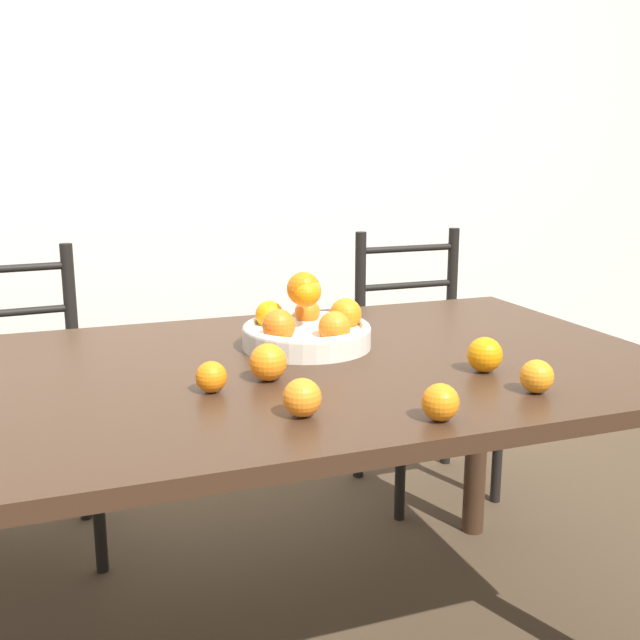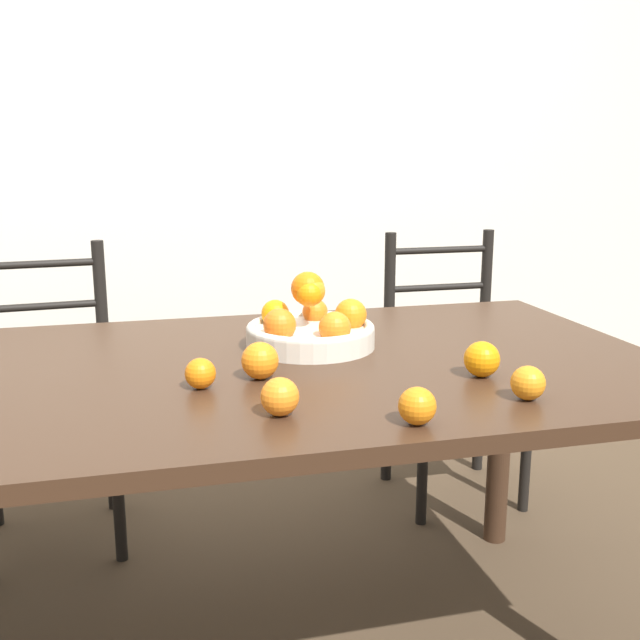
{
  "view_description": "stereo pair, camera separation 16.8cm",
  "coord_description": "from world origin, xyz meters",
  "px_view_note": "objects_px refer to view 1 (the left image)",
  "views": [
    {
      "loc": [
        -0.44,
        -1.51,
        1.23
      ],
      "look_at": [
        0.13,
        0.03,
        0.85
      ],
      "focal_mm": 42.0,
      "sensor_mm": 36.0,
      "label": 1
    },
    {
      "loc": [
        -0.28,
        -1.56,
        1.23
      ],
      "look_at": [
        0.13,
        0.03,
        0.85
      ],
      "focal_mm": 42.0,
      "sensor_mm": 36.0,
      "label": 2
    }
  ],
  "objects_px": {
    "orange_loose_1": "(440,402)",
    "orange_loose_5": "(485,355)",
    "orange_loose_0": "(211,377)",
    "orange_loose_4": "(537,376)",
    "orange_loose_2": "(268,362)",
    "orange_loose_3": "(302,398)",
    "fruit_bowl": "(307,327)",
    "chair_right": "(422,367)",
    "chair_left": "(17,411)"
  },
  "relations": [
    {
      "from": "orange_loose_1",
      "to": "chair_left",
      "type": "xyz_separation_m",
      "value": [
        -0.74,
        1.23,
        -0.34
      ]
    },
    {
      "from": "chair_left",
      "to": "chair_right",
      "type": "distance_m",
      "value": 1.37
    },
    {
      "from": "fruit_bowl",
      "to": "orange_loose_3",
      "type": "xyz_separation_m",
      "value": [
        -0.16,
        -0.44,
        -0.02
      ]
    },
    {
      "from": "orange_loose_3",
      "to": "chair_left",
      "type": "xyz_separation_m",
      "value": [
        -0.52,
        1.13,
        -0.34
      ]
    },
    {
      "from": "orange_loose_4",
      "to": "orange_loose_5",
      "type": "bearing_deg",
      "value": 96.58
    },
    {
      "from": "orange_loose_5",
      "to": "chair_left",
      "type": "distance_m",
      "value": 1.44
    },
    {
      "from": "fruit_bowl",
      "to": "orange_loose_4",
      "type": "relative_size",
      "value": 4.68
    },
    {
      "from": "fruit_bowl",
      "to": "orange_loose_1",
      "type": "relative_size",
      "value": 4.63
    },
    {
      "from": "orange_loose_5",
      "to": "chair_left",
      "type": "relative_size",
      "value": 0.08
    },
    {
      "from": "orange_loose_0",
      "to": "orange_loose_4",
      "type": "bearing_deg",
      "value": -20.52
    },
    {
      "from": "orange_loose_2",
      "to": "orange_loose_3",
      "type": "bearing_deg",
      "value": -90.88
    },
    {
      "from": "orange_loose_3",
      "to": "chair_left",
      "type": "distance_m",
      "value": 1.29
    },
    {
      "from": "orange_loose_0",
      "to": "orange_loose_4",
      "type": "distance_m",
      "value": 0.63
    },
    {
      "from": "orange_loose_2",
      "to": "orange_loose_5",
      "type": "relative_size",
      "value": 1.03
    },
    {
      "from": "orange_loose_1",
      "to": "chair_right",
      "type": "height_order",
      "value": "chair_right"
    },
    {
      "from": "orange_loose_0",
      "to": "orange_loose_4",
      "type": "relative_size",
      "value": 0.94
    },
    {
      "from": "orange_loose_4",
      "to": "chair_left",
      "type": "height_order",
      "value": "chair_left"
    },
    {
      "from": "orange_loose_4",
      "to": "orange_loose_5",
      "type": "xyz_separation_m",
      "value": [
        -0.02,
        0.16,
        0.0
      ]
    },
    {
      "from": "orange_loose_1",
      "to": "orange_loose_3",
      "type": "relative_size",
      "value": 0.95
    },
    {
      "from": "orange_loose_5",
      "to": "chair_left",
      "type": "height_order",
      "value": "chair_left"
    },
    {
      "from": "orange_loose_2",
      "to": "orange_loose_5",
      "type": "distance_m",
      "value": 0.46
    },
    {
      "from": "fruit_bowl",
      "to": "orange_loose_1",
      "type": "height_order",
      "value": "fruit_bowl"
    },
    {
      "from": "orange_loose_4",
      "to": "chair_left",
      "type": "xyz_separation_m",
      "value": [
        -0.99,
        1.16,
        -0.34
      ]
    },
    {
      "from": "orange_loose_2",
      "to": "orange_loose_4",
      "type": "distance_m",
      "value": 0.53
    },
    {
      "from": "orange_loose_3",
      "to": "orange_loose_0",
      "type": "bearing_deg",
      "value": 122.76
    },
    {
      "from": "orange_loose_4",
      "to": "chair_right",
      "type": "bearing_deg",
      "value": 71.99
    },
    {
      "from": "orange_loose_0",
      "to": "orange_loose_1",
      "type": "xyz_separation_m",
      "value": [
        0.34,
        -0.29,
        0.0
      ]
    },
    {
      "from": "fruit_bowl",
      "to": "chair_right",
      "type": "xyz_separation_m",
      "value": [
        0.68,
        0.69,
        -0.36
      ]
    },
    {
      "from": "orange_loose_4",
      "to": "orange_loose_5",
      "type": "height_order",
      "value": "orange_loose_5"
    },
    {
      "from": "fruit_bowl",
      "to": "orange_loose_0",
      "type": "bearing_deg",
      "value": -138.4
    },
    {
      "from": "orange_loose_2",
      "to": "orange_loose_3",
      "type": "xyz_separation_m",
      "value": [
        -0.0,
        -0.22,
        -0.0
      ]
    },
    {
      "from": "orange_loose_3",
      "to": "orange_loose_5",
      "type": "bearing_deg",
      "value": 15.35
    },
    {
      "from": "orange_loose_0",
      "to": "chair_right",
      "type": "bearing_deg",
      "value": 44.19
    },
    {
      "from": "fruit_bowl",
      "to": "chair_left",
      "type": "bearing_deg",
      "value": 134.97
    },
    {
      "from": "orange_loose_0",
      "to": "orange_loose_3",
      "type": "distance_m",
      "value": 0.22
    },
    {
      "from": "orange_loose_4",
      "to": "chair_left",
      "type": "bearing_deg",
      "value": 130.48
    },
    {
      "from": "orange_loose_4",
      "to": "orange_loose_0",
      "type": "bearing_deg",
      "value": 159.48
    },
    {
      "from": "orange_loose_1",
      "to": "orange_loose_3",
      "type": "height_order",
      "value": "orange_loose_3"
    },
    {
      "from": "orange_loose_1",
      "to": "fruit_bowl",
      "type": "bearing_deg",
      "value": 95.75
    },
    {
      "from": "fruit_bowl",
      "to": "orange_loose_0",
      "type": "xyz_separation_m",
      "value": [
        -0.29,
        -0.25,
        -0.02
      ]
    },
    {
      "from": "orange_loose_1",
      "to": "orange_loose_5",
      "type": "height_order",
      "value": "orange_loose_5"
    },
    {
      "from": "orange_loose_1",
      "to": "chair_right",
      "type": "relative_size",
      "value": 0.07
    },
    {
      "from": "orange_loose_0",
      "to": "fruit_bowl",
      "type": "bearing_deg",
      "value": 41.6
    },
    {
      "from": "orange_loose_2",
      "to": "chair_left",
      "type": "height_order",
      "value": "chair_left"
    },
    {
      "from": "orange_loose_0",
      "to": "orange_loose_4",
      "type": "height_order",
      "value": "orange_loose_4"
    },
    {
      "from": "fruit_bowl",
      "to": "orange_loose_0",
      "type": "height_order",
      "value": "fruit_bowl"
    },
    {
      "from": "chair_right",
      "to": "orange_loose_5",
      "type": "bearing_deg",
      "value": -111.31
    },
    {
      "from": "orange_loose_4",
      "to": "orange_loose_2",
      "type": "bearing_deg",
      "value": 151.26
    },
    {
      "from": "chair_left",
      "to": "fruit_bowl",
      "type": "bearing_deg",
      "value": -49.28
    },
    {
      "from": "orange_loose_0",
      "to": "orange_loose_2",
      "type": "distance_m",
      "value": 0.13
    }
  ]
}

